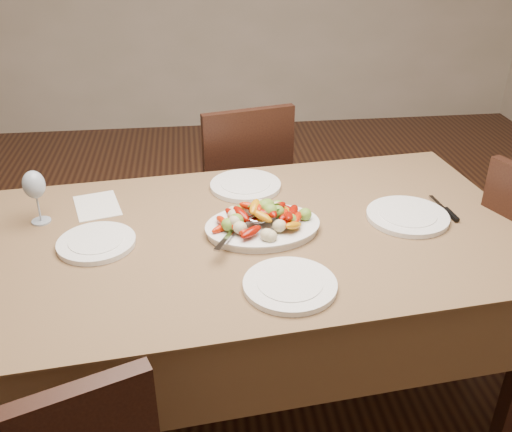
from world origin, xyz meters
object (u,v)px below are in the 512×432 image
(serving_platter, at_px, (263,228))
(plate_near, at_px, (290,285))
(plate_right, at_px, (407,216))
(wine_glass, at_px, (36,196))
(dining_table, at_px, (256,320))
(chair_far, at_px, (236,190))
(plate_far, at_px, (245,186))
(plate_left, at_px, (96,243))

(serving_platter, xyz_separation_m, plate_near, (0.04, -0.33, -0.00))
(plate_right, bearing_deg, wine_glass, 174.30)
(dining_table, bearing_deg, chair_far, 89.53)
(wine_glass, bearing_deg, plate_far, 14.08)
(plate_near, distance_m, wine_glass, 0.93)
(plate_near, bearing_deg, dining_table, 100.45)
(dining_table, height_order, plate_far, plate_far)
(plate_left, relative_size, plate_near, 0.92)
(plate_left, xyz_separation_m, plate_right, (1.06, 0.05, 0.00))
(dining_table, relative_size, serving_platter, 4.88)
(serving_platter, height_order, wine_glass, wine_glass)
(plate_left, relative_size, plate_far, 0.92)
(dining_table, height_order, plate_right, plate_right)
(dining_table, relative_size, wine_glass, 8.98)
(serving_platter, relative_size, plate_far, 1.37)
(serving_platter, distance_m, plate_near, 0.33)
(plate_right, xyz_separation_m, plate_near, (-0.48, -0.36, 0.00))
(dining_table, bearing_deg, wine_glass, 167.93)
(plate_right, bearing_deg, serving_platter, -176.92)
(plate_right, bearing_deg, dining_table, -176.85)
(plate_left, bearing_deg, serving_platter, 2.69)
(plate_near, bearing_deg, plate_left, 152.63)
(dining_table, height_order, serving_platter, serving_platter)
(serving_platter, height_order, plate_near, serving_platter)
(plate_near, bearing_deg, plate_right, 36.56)
(chair_far, distance_m, plate_near, 1.26)
(dining_table, height_order, plate_near, plate_near)
(plate_far, bearing_deg, serving_platter, -85.95)
(chair_far, distance_m, plate_right, 1.06)
(dining_table, xyz_separation_m, plate_near, (0.06, -0.33, 0.39))
(chair_far, relative_size, serving_platter, 2.52)
(plate_far, bearing_deg, dining_table, -89.82)
(dining_table, relative_size, chair_far, 1.94)
(dining_table, bearing_deg, plate_left, -177.41)
(wine_glass, bearing_deg, plate_left, -40.60)
(serving_platter, height_order, plate_left, serving_platter)
(plate_far, bearing_deg, plate_right, -29.92)
(chair_far, bearing_deg, plate_right, 108.32)
(plate_near, bearing_deg, wine_glass, 148.71)
(plate_left, bearing_deg, wine_glass, 139.40)
(chair_far, bearing_deg, serving_platter, 77.71)
(plate_left, relative_size, wine_glass, 1.23)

